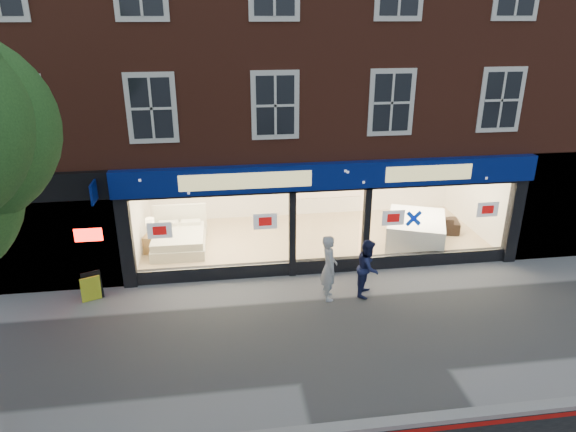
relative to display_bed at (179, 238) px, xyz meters
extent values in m
plane|color=gray|center=(4.30, -5.09, -0.42)|extent=(120.00, 120.00, 0.00)
cube|color=gray|center=(4.30, -7.99, -0.36)|extent=(60.00, 0.25, 0.12)
cube|color=tan|center=(4.30, 0.16, -0.37)|extent=(11.00, 4.50, 0.10)
cube|color=brown|center=(4.30, 1.91, 6.23)|extent=(19.00, 8.00, 6.70)
cube|color=navy|center=(4.30, -2.21, 2.53)|extent=(11.40, 0.28, 0.70)
cube|color=black|center=(4.30, -2.01, -0.22)|extent=(11.00, 0.18, 0.40)
cube|color=black|center=(-1.20, -2.04, 0.88)|extent=(0.35, 0.30, 2.60)
cube|color=black|center=(9.80, -2.04, 0.88)|extent=(0.35, 0.30, 2.60)
cube|color=white|center=(1.05, -2.09, 1.03)|extent=(4.20, 0.02, 2.10)
cube|color=white|center=(7.55, -2.09, 1.03)|extent=(4.20, 0.02, 2.10)
cube|color=white|center=(4.30, -1.84, 0.73)|extent=(1.80, 0.02, 2.10)
cube|color=silver|center=(4.30, 2.41, 0.88)|extent=(11.00, 0.20, 2.60)
cube|color=#FFEAC6|center=(4.30, 0.16, 2.18)|extent=(11.00, 4.50, 0.12)
cube|color=black|center=(-3.30, -1.79, 1.23)|extent=(3.80, 0.60, 3.30)
cube|color=#FF140C|center=(-2.10, -2.14, 1.18)|extent=(0.70, 0.04, 0.35)
cube|color=black|center=(11.80, -1.89, 1.23)|extent=(4.00, 0.40, 3.30)
cube|color=silver|center=(0.00, -0.13, -0.15)|extent=(1.61, 1.89, 0.33)
cube|color=silver|center=(0.00, -0.13, 0.13)|extent=(1.55, 1.82, 0.23)
cube|color=silver|center=(0.01, 0.86, 0.25)|extent=(1.68, 0.14, 1.13)
cube|color=silver|center=(-0.35, 0.55, 0.30)|extent=(0.61, 0.31, 0.11)
cube|color=silver|center=(0.36, 0.54, 0.30)|extent=(0.61, 0.31, 0.11)
cube|color=brown|center=(-0.80, -0.21, -0.04)|extent=(0.55, 0.55, 0.55)
cube|color=white|center=(7.40, -0.69, -0.17)|extent=(2.42, 2.67, 0.29)
cube|color=white|center=(7.40, -0.69, 0.11)|extent=(2.42, 2.67, 0.29)
cube|color=white|center=(7.40, -0.69, 0.40)|extent=(2.42, 2.67, 0.29)
imported|color=black|center=(8.15, 0.19, -0.02)|extent=(2.17, 1.25, 0.60)
cube|color=yellow|center=(-2.07, -2.72, -0.04)|extent=(0.58, 0.48, 0.76)
imported|color=#ABAEB3|center=(3.99, -3.44, 0.46)|extent=(0.46, 0.66, 1.76)
imported|color=#191F47|center=(5.05, -3.38, 0.36)|extent=(0.86, 0.93, 1.55)
camera|label=1|loc=(1.32, -14.87, 6.54)|focal=32.00mm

